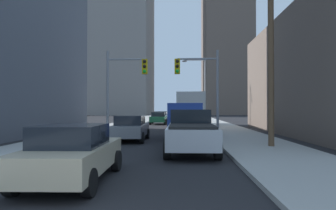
{
  "coord_description": "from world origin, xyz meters",
  "views": [
    {
      "loc": [
        1.33,
        -2.8,
        1.95
      ],
      "look_at": [
        0.0,
        26.36,
        2.29
      ],
      "focal_mm": 31.2,
      "sensor_mm": 36.0,
      "label": 1
    }
  ],
  "objects_px": {
    "city_bus": "(191,109)",
    "sedan_white": "(161,116)",
    "traffic_signal_near_left": "(125,79)",
    "traffic_signal_near_right": "(199,79)",
    "sedan_green": "(158,118)",
    "sedan_grey": "(130,128)",
    "cargo_van_blue": "(184,119)",
    "pickup_truck_silver": "(191,131)",
    "sedan_beige": "(73,153)"
  },
  "relations": [
    {
      "from": "city_bus",
      "to": "sedan_white",
      "type": "bearing_deg",
      "value": 107.9
    },
    {
      "from": "traffic_signal_near_left",
      "to": "traffic_signal_near_right",
      "type": "bearing_deg",
      "value": 0.0
    },
    {
      "from": "sedan_white",
      "to": "traffic_signal_near_right",
      "type": "xyz_separation_m",
      "value": [
        4.27,
        -22.99,
        3.24
      ]
    },
    {
      "from": "sedan_green",
      "to": "traffic_signal_near_right",
      "type": "bearing_deg",
      "value": -75.43
    },
    {
      "from": "sedan_grey",
      "to": "traffic_signal_near_right",
      "type": "bearing_deg",
      "value": 32.93
    },
    {
      "from": "city_bus",
      "to": "sedan_green",
      "type": "height_order",
      "value": "city_bus"
    },
    {
      "from": "traffic_signal_near_right",
      "to": "cargo_van_blue",
      "type": "bearing_deg",
      "value": -130.82
    },
    {
      "from": "city_bus",
      "to": "pickup_truck_silver",
      "type": "height_order",
      "value": "city_bus"
    },
    {
      "from": "pickup_truck_silver",
      "to": "traffic_signal_near_left",
      "type": "height_order",
      "value": "traffic_signal_near_left"
    },
    {
      "from": "city_bus",
      "to": "sedan_green",
      "type": "relative_size",
      "value": 2.73
    },
    {
      "from": "sedan_beige",
      "to": "cargo_van_blue",
      "type": "bearing_deg",
      "value": 74.93
    },
    {
      "from": "sedan_beige",
      "to": "traffic_signal_near_right",
      "type": "distance_m",
      "value": 13.65
    },
    {
      "from": "traffic_signal_near_left",
      "to": "traffic_signal_near_right",
      "type": "distance_m",
      "value": 5.21
    },
    {
      "from": "pickup_truck_silver",
      "to": "sedan_white",
      "type": "distance_m",
      "value": 30.45
    },
    {
      "from": "cargo_van_blue",
      "to": "city_bus",
      "type": "bearing_deg",
      "value": 85.92
    },
    {
      "from": "sedan_grey",
      "to": "traffic_signal_near_left",
      "type": "relative_size",
      "value": 0.7
    },
    {
      "from": "sedan_white",
      "to": "sedan_grey",
      "type": "bearing_deg",
      "value": -90.08
    },
    {
      "from": "pickup_truck_silver",
      "to": "traffic_signal_near_right",
      "type": "height_order",
      "value": "traffic_signal_near_right"
    },
    {
      "from": "pickup_truck_silver",
      "to": "cargo_van_blue",
      "type": "distance_m",
      "value": 6.06
    },
    {
      "from": "sedan_beige",
      "to": "traffic_signal_near_left",
      "type": "bearing_deg",
      "value": 94.95
    },
    {
      "from": "pickup_truck_silver",
      "to": "sedan_green",
      "type": "relative_size",
      "value": 1.28
    },
    {
      "from": "city_bus",
      "to": "pickup_truck_silver",
      "type": "relative_size",
      "value": 2.14
    },
    {
      "from": "cargo_van_blue",
      "to": "sedan_white",
      "type": "distance_m",
      "value": 24.43
    },
    {
      "from": "sedan_grey",
      "to": "sedan_green",
      "type": "bearing_deg",
      "value": 89.2
    },
    {
      "from": "cargo_van_blue",
      "to": "traffic_signal_near_right",
      "type": "xyz_separation_m",
      "value": [
        1.06,
        1.23,
        2.72
      ]
    },
    {
      "from": "sedan_green",
      "to": "city_bus",
      "type": "bearing_deg",
      "value": -53.12
    },
    {
      "from": "pickup_truck_silver",
      "to": "sedan_grey",
      "type": "relative_size",
      "value": 1.28
    },
    {
      "from": "sedan_grey",
      "to": "sedan_white",
      "type": "relative_size",
      "value": 1.0
    },
    {
      "from": "traffic_signal_near_right",
      "to": "sedan_grey",
      "type": "bearing_deg",
      "value": -147.07
    },
    {
      "from": "sedan_beige",
      "to": "traffic_signal_near_right",
      "type": "height_order",
      "value": "traffic_signal_near_right"
    },
    {
      "from": "city_bus",
      "to": "sedan_beige",
      "type": "height_order",
      "value": "city_bus"
    },
    {
      "from": "sedan_white",
      "to": "traffic_signal_near_right",
      "type": "bearing_deg",
      "value": -79.49
    },
    {
      "from": "city_bus",
      "to": "traffic_signal_near_right",
      "type": "bearing_deg",
      "value": -88.77
    },
    {
      "from": "city_bus",
      "to": "traffic_signal_near_left",
      "type": "xyz_separation_m",
      "value": [
        -4.99,
        -10.47,
        2.07
      ]
    },
    {
      "from": "sedan_green",
      "to": "traffic_signal_near_left",
      "type": "xyz_separation_m",
      "value": [
        -1.17,
        -15.57,
        3.23
      ]
    },
    {
      "from": "city_bus",
      "to": "sedan_grey",
      "type": "bearing_deg",
      "value": -107.1
    },
    {
      "from": "sedan_grey",
      "to": "sedan_white",
      "type": "xyz_separation_m",
      "value": [
        0.04,
        25.77,
        0.0
      ]
    },
    {
      "from": "cargo_van_blue",
      "to": "sedan_beige",
      "type": "distance_m",
      "value": 11.8
    },
    {
      "from": "pickup_truck_silver",
      "to": "sedan_grey",
      "type": "height_order",
      "value": "pickup_truck_silver"
    },
    {
      "from": "sedan_green",
      "to": "traffic_signal_near_left",
      "type": "distance_m",
      "value": 15.94
    },
    {
      "from": "city_bus",
      "to": "pickup_truck_silver",
      "type": "bearing_deg",
      "value": -91.9
    },
    {
      "from": "sedan_beige",
      "to": "traffic_signal_near_left",
      "type": "relative_size",
      "value": 0.71
    },
    {
      "from": "city_bus",
      "to": "cargo_van_blue",
      "type": "xyz_separation_m",
      "value": [
        -0.83,
        -11.7,
        -0.64
      ]
    },
    {
      "from": "sedan_grey",
      "to": "traffic_signal_near_right",
      "type": "distance_m",
      "value": 6.06
    },
    {
      "from": "sedan_grey",
      "to": "sedan_green",
      "type": "relative_size",
      "value": 0.99
    },
    {
      "from": "cargo_van_blue",
      "to": "sedan_green",
      "type": "relative_size",
      "value": 1.24
    },
    {
      "from": "sedan_grey",
      "to": "sedan_green",
      "type": "xyz_separation_m",
      "value": [
        0.26,
        18.36,
        0.0
      ]
    },
    {
      "from": "traffic_signal_near_left",
      "to": "traffic_signal_near_right",
      "type": "height_order",
      "value": "same"
    },
    {
      "from": "sedan_white",
      "to": "city_bus",
      "type": "bearing_deg",
      "value": -72.1
    },
    {
      "from": "pickup_truck_silver",
      "to": "traffic_signal_near_right",
      "type": "relative_size",
      "value": 0.9
    }
  ]
}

